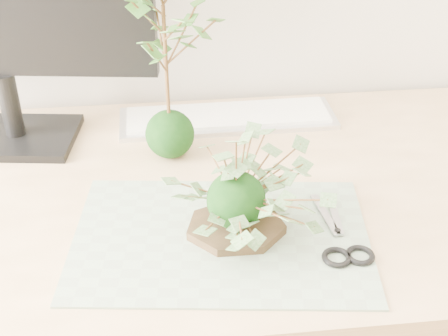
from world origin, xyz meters
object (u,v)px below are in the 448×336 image
Objects in this scene: desk at (208,227)px; maple_kokedama at (164,19)px; ivy_kokedama at (236,177)px; keyboard at (228,117)px.

maple_kokedama reaches higher than desk.
maple_kokedama is at bearing 116.65° from desk.
desk is 0.24m from ivy_kokedama.
maple_kokedama is (-0.06, 0.12, 0.36)m from desk.
ivy_kokedama is at bearing -69.42° from maple_kokedama.
keyboard is at bearing 44.82° from maple_kokedama.
ivy_kokedama is at bearing -75.49° from desk.
ivy_kokedama reaches higher than keyboard.
ivy_kokedama is 0.39m from keyboard.
keyboard is at bearing 75.18° from desk.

